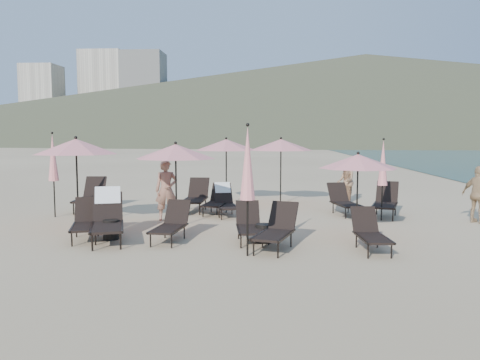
# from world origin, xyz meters

# --- Properties ---
(ground) EXTENTS (800.00, 800.00, 0.00)m
(ground) POSITION_xyz_m (0.00, 0.00, 0.00)
(ground) COLOR #D6BA8C
(ground) RESTS_ON ground
(volcanic_headland) EXTENTS (690.00, 690.00, 55.00)m
(volcanic_headland) POSITION_xyz_m (71.37, 302.62, 26.49)
(volcanic_headland) COLOR brown
(volcanic_headland) RESTS_ON ground
(hotel_skyline) EXTENTS (109.00, 82.00, 55.00)m
(hotel_skyline) POSITION_xyz_m (-93.62, 271.21, 24.18)
(hotel_skyline) COLOR beige
(hotel_skyline) RESTS_ON ground
(lounger_0) EXTENTS (1.05, 1.69, 0.91)m
(lounger_0) POSITION_xyz_m (-4.23, 0.20, 0.42)
(lounger_0) COLOR black
(lounger_0) RESTS_ON ground
(lounger_1) EXTENTS (1.23, 2.00, 1.18)m
(lounger_1) POSITION_xyz_m (-3.67, 0.06, 0.56)
(lounger_1) COLOR black
(lounger_1) RESTS_ON ground
(lounger_2) EXTENTS (0.73, 1.57, 0.87)m
(lounger_2) POSITION_xyz_m (-2.20, 0.14, 0.41)
(lounger_2) COLOR black
(lounger_2) RESTS_ON ground
(lounger_3) EXTENTS (0.75, 1.55, 0.86)m
(lounger_3) POSITION_xyz_m (-0.41, 0.23, 0.40)
(lounger_3) COLOR black
(lounger_3) RESTS_ON ground
(lounger_4) EXTENTS (1.06, 1.73, 0.93)m
(lounger_4) POSITION_xyz_m (0.21, -0.46, 0.44)
(lounger_4) COLOR black
(lounger_4) RESTS_ON ground
(lounger_5) EXTENTS (0.67, 1.50, 0.84)m
(lounger_5) POSITION_xyz_m (2.18, -0.47, 0.39)
(lounger_5) COLOR black
(lounger_5) RESTS_ON ground
(lounger_6) EXTENTS (0.88, 1.88, 1.05)m
(lounger_6) POSITION_xyz_m (-5.76, 4.34, 0.49)
(lounger_6) COLOR black
(lounger_6) RESTS_ON ground
(lounger_7) EXTENTS (0.72, 1.78, 1.01)m
(lounger_7) POSITION_xyz_m (-2.35, 4.53, 0.47)
(lounger_7) COLOR black
(lounger_7) RESTS_ON ground
(lounger_8) EXTENTS (0.78, 1.63, 0.90)m
(lounger_8) POSITION_xyz_m (-1.59, 3.98, 0.42)
(lounger_8) COLOR black
(lounger_8) RESTS_ON ground
(lounger_9) EXTENTS (0.92, 1.62, 0.96)m
(lounger_9) POSITION_xyz_m (-1.30, 3.67, 0.46)
(lounger_9) COLOR black
(lounger_9) RESTS_ON ground
(lounger_10) EXTENTS (0.97, 1.70, 0.92)m
(lounger_10) POSITION_xyz_m (2.33, 4.12, 0.43)
(lounger_10) COLOR black
(lounger_10) RESTS_ON ground
(lounger_11) EXTENTS (1.16, 1.86, 1.00)m
(lounger_11) POSITION_xyz_m (3.51, 3.82, 0.47)
(lounger_11) COLOR black
(lounger_11) RESTS_ON ground
(umbrella_open_0) EXTENTS (2.24, 2.24, 2.41)m
(umbrella_open_0) POSITION_xyz_m (-5.06, 1.70, 2.13)
(umbrella_open_0) COLOR black
(umbrella_open_0) RESTS_ON ground
(umbrella_open_1) EXTENTS (2.10, 2.10, 2.26)m
(umbrella_open_1) POSITION_xyz_m (-2.40, 1.71, 2.00)
(umbrella_open_1) COLOR black
(umbrella_open_1) RESTS_ON ground
(umbrella_open_2) EXTENTS (1.89, 1.89, 2.03)m
(umbrella_open_2) POSITION_xyz_m (2.17, 1.06, 1.80)
(umbrella_open_2) COLOR black
(umbrella_open_2) RESTS_ON ground
(umbrella_open_3) EXTENTS (2.20, 2.20, 2.37)m
(umbrella_open_3) POSITION_xyz_m (-1.52, 6.26, 2.09)
(umbrella_open_3) COLOR black
(umbrella_open_3) RESTS_ON ground
(umbrella_open_4) EXTENTS (2.21, 2.21, 2.37)m
(umbrella_open_4) POSITION_xyz_m (0.42, 6.21, 2.10)
(umbrella_open_4) COLOR black
(umbrella_open_4) RESTS_ON ground
(umbrella_closed_0) EXTENTS (0.31, 0.31, 2.66)m
(umbrella_closed_0) POSITION_xyz_m (-0.38, -1.12, 1.85)
(umbrella_closed_0) COLOR black
(umbrella_closed_0) RESTS_ON ground
(umbrella_closed_1) EXTENTS (0.28, 0.28, 2.35)m
(umbrella_closed_1) POSITION_xyz_m (3.24, 3.13, 1.64)
(umbrella_closed_1) COLOR black
(umbrella_closed_1) RESTS_ON ground
(umbrella_closed_2) EXTENTS (0.30, 0.30, 2.53)m
(umbrella_closed_2) POSITION_xyz_m (-6.34, 3.03, 1.76)
(umbrella_closed_2) COLOR black
(umbrella_closed_2) RESTS_ON ground
(side_table_0) EXTENTS (0.36, 0.36, 0.46)m
(side_table_0) POSITION_xyz_m (-3.64, 0.19, 0.23)
(side_table_0) COLOR black
(side_table_0) RESTS_ON ground
(side_table_1) EXTENTS (0.38, 0.38, 0.41)m
(side_table_1) POSITION_xyz_m (-0.07, 0.13, 0.21)
(side_table_1) COLOR black
(side_table_1) RESTS_ON ground
(beachgoer_a) EXTENTS (0.72, 0.58, 1.73)m
(beachgoer_a) POSITION_xyz_m (-2.90, 2.76, 0.87)
(beachgoer_a) COLOR #9D6A55
(beachgoer_a) RESTS_ON ground
(beachgoer_b) EXTENTS (0.61, 0.77, 1.57)m
(beachgoer_b) POSITION_xyz_m (2.77, 6.70, 0.79)
(beachgoer_b) COLOR #A47754
(beachgoer_b) RESTS_ON ground
(beachgoer_c) EXTENTS (0.90, 0.96, 1.59)m
(beachgoer_c) POSITION_xyz_m (5.82, 2.90, 0.80)
(beachgoer_c) COLOR tan
(beachgoer_c) RESTS_ON ground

